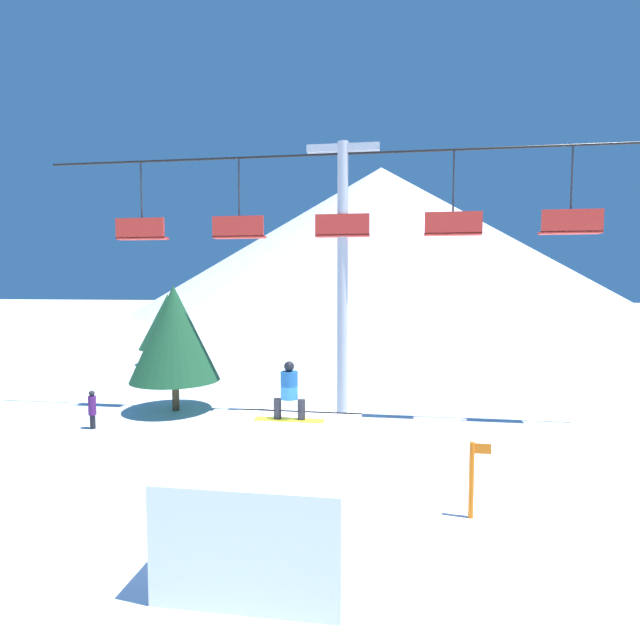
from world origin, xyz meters
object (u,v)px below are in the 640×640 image
at_px(snowboarder, 289,392).
at_px(distant_skier, 92,408).
at_px(pine_tree_near, 174,333).
at_px(trail_marker, 472,477).
at_px(snow_ramp, 278,490).

height_order(snowboarder, distant_skier, snowboarder).
bearing_deg(pine_tree_near, snowboarder, -50.44).
bearing_deg(trail_marker, snowboarder, 178.84).
height_order(trail_marker, distant_skier, trail_marker).
xyz_separation_m(snow_ramp, pine_tree_near, (-5.73, 8.23, 1.92)).
relative_size(trail_marker, distant_skier, 1.24).
bearing_deg(distant_skier, trail_marker, -21.86).
distance_m(snowboarder, distant_skier, 8.64).
xyz_separation_m(snowboarder, trail_marker, (3.67, -0.07, -1.57)).
distance_m(snow_ramp, distant_skier, 9.31).
height_order(pine_tree_near, trail_marker, pine_tree_near).
height_order(pine_tree_near, distant_skier, pine_tree_near).
bearing_deg(distant_skier, snowboarder, -30.68).
bearing_deg(trail_marker, distant_skier, 158.14).
height_order(snow_ramp, pine_tree_near, pine_tree_near).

